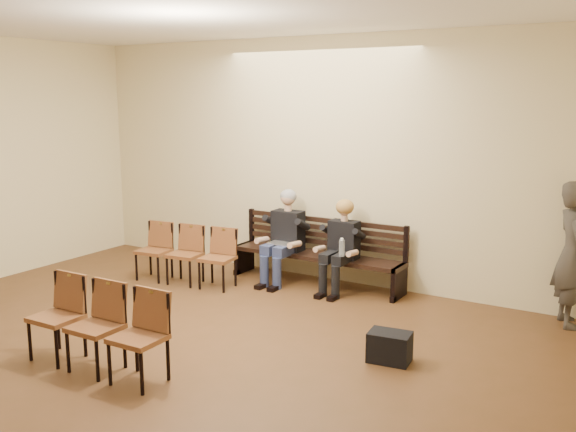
% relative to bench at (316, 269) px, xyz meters
% --- Properties ---
extents(ground, '(10.00, 10.00, 0.00)m').
position_rel_bench_xyz_m(ground, '(-0.16, -4.65, -0.23)').
color(ground, '#57351D').
rests_on(ground, ground).
extents(room_walls, '(8.02, 10.01, 3.51)m').
position_rel_bench_xyz_m(room_walls, '(-0.16, -3.86, 2.31)').
color(room_walls, beige).
rests_on(room_walls, ground).
extents(bench, '(2.60, 0.90, 0.45)m').
position_rel_bench_xyz_m(bench, '(0.00, 0.00, 0.00)').
color(bench, black).
rests_on(bench, ground).
extents(seated_man, '(0.55, 0.76, 1.32)m').
position_rel_bench_xyz_m(seated_man, '(-0.46, -0.12, 0.43)').
color(seated_man, black).
rests_on(seated_man, ground).
extents(seated_woman, '(0.50, 0.69, 1.16)m').
position_rel_bench_xyz_m(seated_woman, '(0.44, -0.12, 0.35)').
color(seated_woman, black).
rests_on(seated_woman, ground).
extents(laptop, '(0.40, 0.35, 0.26)m').
position_rel_bench_xyz_m(laptop, '(-0.43, -0.25, 0.35)').
color(laptop, silver).
rests_on(laptop, bench).
extents(water_bottle, '(0.09, 0.09, 0.25)m').
position_rel_bench_xyz_m(water_bottle, '(0.59, -0.38, 0.35)').
color(water_bottle, silver).
rests_on(water_bottle, bench).
extents(bag, '(0.45, 0.34, 0.31)m').
position_rel_bench_xyz_m(bag, '(1.95, -2.00, -0.07)').
color(bag, black).
rests_on(bag, ground).
extents(passerby, '(0.73, 0.85, 1.97)m').
position_rel_bench_xyz_m(passerby, '(3.34, 0.10, 0.76)').
color(passerby, '#3A3630').
rests_on(passerby, ground).
extents(chair_row_front, '(1.56, 0.65, 0.84)m').
position_rel_bench_xyz_m(chair_row_front, '(-1.63, -0.95, 0.20)').
color(chair_row_front, brown).
rests_on(chair_row_front, ground).
extents(chair_row_back, '(1.59, 0.51, 0.88)m').
position_rel_bench_xyz_m(chair_row_back, '(-0.44, -3.69, 0.21)').
color(chair_row_back, brown).
rests_on(chair_row_back, ground).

